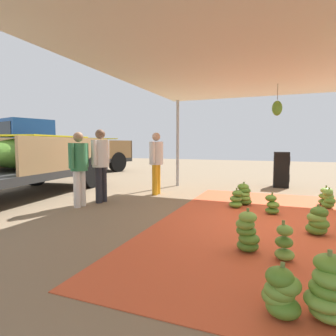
% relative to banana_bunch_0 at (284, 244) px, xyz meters
% --- Properties ---
extents(ground_plane, '(40.00, 40.00, 0.00)m').
position_rel_banana_bunch_0_xyz_m(ground_plane, '(1.61, 3.00, -0.21)').
color(ground_plane, '#7F6B51').
extents(tarp_orange, '(6.46, 4.21, 0.01)m').
position_rel_banana_bunch_0_xyz_m(tarp_orange, '(1.61, -0.00, -0.21)').
color(tarp_orange, '#D1512D').
rests_on(tarp_orange, ground).
extents(tent_canopy, '(8.00, 7.00, 2.93)m').
position_rel_banana_bunch_0_xyz_m(tent_canopy, '(1.60, -0.10, 2.63)').
color(tent_canopy, '#9EA0A5').
rests_on(tent_canopy, ground).
extents(banana_bunch_0, '(0.29, 0.27, 0.49)m').
position_rel_banana_bunch_0_xyz_m(banana_bunch_0, '(0.00, 0.00, 0.00)').
color(banana_bunch_0, '#75A83D').
rests_on(banana_bunch_0, tarp_orange).
extents(banana_bunch_1, '(0.40, 0.41, 0.58)m').
position_rel_banana_bunch_0_xyz_m(banana_bunch_1, '(0.14, 0.45, 0.04)').
color(banana_bunch_1, '#477523').
rests_on(banana_bunch_1, tarp_orange).
extents(banana_bunch_2, '(0.48, 0.46, 0.53)m').
position_rel_banana_bunch_0_xyz_m(banana_bunch_2, '(3.04, 0.82, 0.03)').
color(banana_bunch_2, '#477523').
rests_on(banana_bunch_2, tarp_orange).
extents(banana_bunch_3, '(0.35, 0.35, 0.46)m').
position_rel_banana_bunch_0_xyz_m(banana_bunch_3, '(3.35, -0.94, -0.01)').
color(banana_bunch_3, '#518428').
rests_on(banana_bunch_3, tarp_orange).
extents(banana_bunch_4, '(0.41, 0.42, 0.58)m').
position_rel_banana_bunch_0_xyz_m(banana_bunch_4, '(-1.15, -0.31, 0.05)').
color(banana_bunch_4, '#75A83D').
rests_on(banana_bunch_4, tarp_orange).
extents(banana_bunch_5, '(0.38, 0.38, 0.44)m').
position_rel_banana_bunch_0_xyz_m(banana_bunch_5, '(2.68, 0.95, -0.02)').
color(banana_bunch_5, '#60932D').
rests_on(banana_bunch_5, tarp_orange).
extents(banana_bunch_6, '(0.42, 0.42, 0.46)m').
position_rel_banana_bunch_0_xyz_m(banana_bunch_6, '(3.73, -0.94, -0.02)').
color(banana_bunch_6, '#518428').
rests_on(banana_bunch_6, tarp_orange).
extents(banana_bunch_8, '(0.44, 0.46, 0.47)m').
position_rel_banana_bunch_0_xyz_m(banana_bunch_8, '(1.24, -0.49, 0.00)').
color(banana_bunch_8, '#518428').
rests_on(banana_bunch_8, tarp_orange).
extents(banana_bunch_9, '(0.38, 0.38, 0.44)m').
position_rel_banana_bunch_0_xyz_m(banana_bunch_9, '(2.35, 0.19, -0.02)').
color(banana_bunch_9, '#518428').
rests_on(banana_bunch_9, tarp_orange).
extents(banana_bunch_11, '(0.38, 0.38, 0.45)m').
position_rel_banana_bunch_0_xyz_m(banana_bunch_11, '(-1.21, 0.04, -0.01)').
color(banana_bunch_11, '#518428').
rests_on(banana_bunch_11, tarp_orange).
extents(cargo_truck_far, '(6.44, 3.95, 2.40)m').
position_rel_banana_bunch_0_xyz_m(cargo_truck_far, '(6.88, 9.46, 0.97)').
color(cargo_truck_far, '#2D2D2D').
rests_on(cargo_truck_far, ground).
extents(worker_0, '(0.63, 0.39, 1.73)m').
position_rel_banana_bunch_0_xyz_m(worker_0, '(3.60, 3.28, 0.80)').
color(worker_0, orange).
rests_on(worker_0, ground).
extents(worker_1, '(0.65, 0.40, 1.77)m').
position_rel_banana_bunch_0_xyz_m(worker_1, '(2.12, 4.09, 0.82)').
color(worker_1, '#26262D').
rests_on(worker_1, ground).
extents(worker_2, '(0.62, 0.38, 1.68)m').
position_rel_banana_bunch_0_xyz_m(worker_2, '(1.52, 4.25, 0.77)').
color(worker_2, silver).
rests_on(worker_2, ground).
extents(speaker_stack, '(0.57, 0.51, 1.16)m').
position_rel_banana_bunch_0_xyz_m(speaker_stack, '(6.37, 0.01, 0.37)').
color(speaker_stack, black).
rests_on(speaker_stack, ground).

